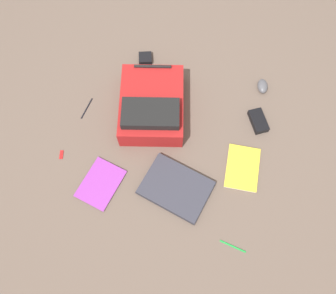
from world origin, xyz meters
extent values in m
plane|color=brown|center=(0.00, 0.00, 0.00)|extent=(3.61, 3.61, 0.00)
cube|color=maroon|center=(0.14, -0.18, 0.07)|extent=(0.45, 0.52, 0.13)
cube|color=black|center=(0.11, -0.09, 0.15)|extent=(0.33, 0.24, 0.05)
cylinder|color=black|center=(0.20, -0.38, 0.14)|extent=(0.20, 0.07, 0.02)
cube|color=#24242C|center=(-0.12, 0.21, 0.01)|extent=(0.38, 0.31, 0.02)
cube|color=#2D2D38|center=(-0.12, 0.21, 0.03)|extent=(0.37, 0.30, 0.01)
cube|color=silver|center=(0.26, 0.30, 0.00)|extent=(0.21, 0.26, 0.01)
cube|color=purple|center=(0.26, 0.30, 0.01)|extent=(0.22, 0.27, 0.00)
cube|color=silver|center=(-0.42, 0.00, 0.01)|extent=(0.19, 0.25, 0.02)
cube|color=yellow|center=(-0.42, 0.00, 0.02)|extent=(0.19, 0.26, 0.00)
ellipsoid|color=#4C4C51|center=(-0.42, -0.52, 0.02)|extent=(0.08, 0.11, 0.04)
cube|color=black|center=(-0.44, -0.29, 0.02)|extent=(0.14, 0.16, 0.04)
cylinder|color=#198C33|center=(-0.47, 0.40, 0.00)|extent=(0.13, 0.02, 0.01)
cylinder|color=black|center=(0.50, -0.08, 0.00)|extent=(0.02, 0.14, 0.01)
cube|color=black|center=(0.29, -0.50, 0.01)|extent=(0.10, 0.10, 0.03)
cube|color=#B21919|center=(0.52, 0.22, 0.00)|extent=(0.03, 0.05, 0.01)
camera|label=1|loc=(-0.23, 0.69, 1.76)|focal=37.58mm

